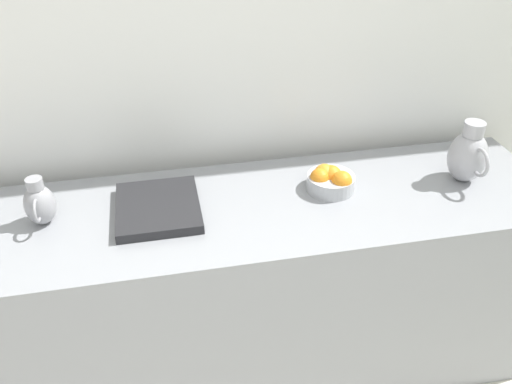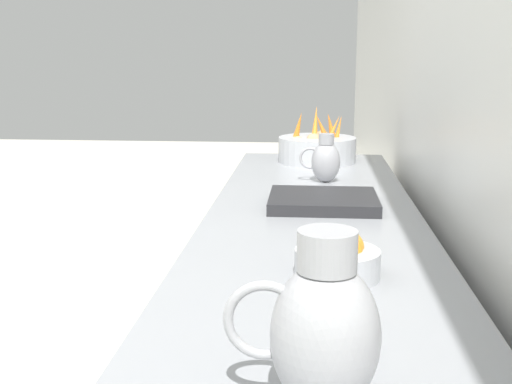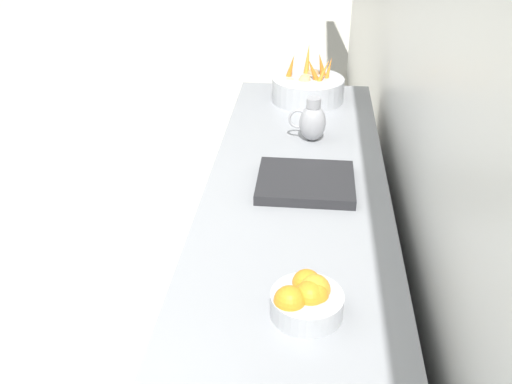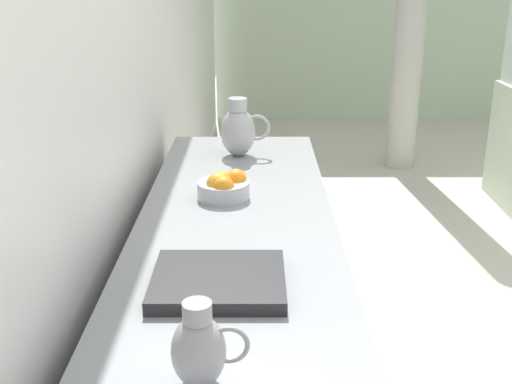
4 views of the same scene
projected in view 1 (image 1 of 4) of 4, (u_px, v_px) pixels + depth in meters
The scene contains 6 objects.
tile_wall_left at pixel (325, 1), 2.09m from camera, with size 0.10×9.56×3.00m, color white.
prep_counter at pixel (224, 296), 2.23m from camera, with size 0.65×2.62×0.88m, color gray.
orange_bowl at pixel (330, 179), 2.08m from camera, with size 0.19×0.19×0.10m.
metal_pitcher_tall at pixel (468, 155), 2.10m from camera, with size 0.21×0.15×0.25m.
metal_pitcher_short at pixel (40, 204), 1.87m from camera, with size 0.15×0.11×0.18m.
counter_sink_basin at pixel (158, 208), 1.96m from camera, with size 0.34×0.30×0.04m, color #232326.
Camera 1 is at (0.11, -0.38, 2.02)m, focal length 37.75 mm.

